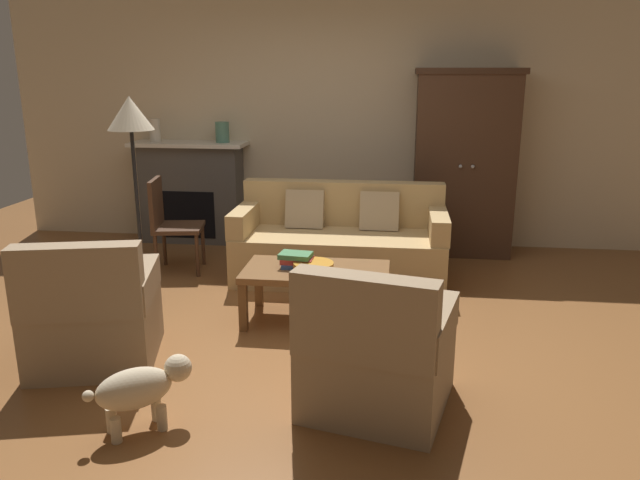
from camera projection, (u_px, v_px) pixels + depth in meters
name	position (u px, v px, depth m)	size (l,w,h in m)	color
ground_plane	(296.00, 327.00, 4.64)	(9.60, 9.60, 0.00)	brown
back_wall	(333.00, 115.00, 6.71)	(7.20, 0.10, 2.80)	beige
fireplace	(192.00, 191.00, 6.87)	(1.26, 0.48, 1.12)	#4C4947
armoire	(464.00, 163.00, 6.34)	(1.06, 0.57, 1.90)	#472D1E
couch	(340.00, 244.00, 5.69)	(1.92, 0.85, 0.86)	tan
coffee_table	(316.00, 275.00, 4.68)	(1.10, 0.60, 0.42)	brown
fruit_bowl	(313.00, 267.00, 4.61)	(0.30, 0.30, 0.06)	orange
book_stack	(297.00, 260.00, 4.69)	(0.27, 0.20, 0.11)	#38569E
mantel_vase_cream	(155.00, 130.00, 6.72)	(0.12, 0.12, 0.25)	beige
mantel_vase_jade	(222.00, 132.00, 6.64)	(0.15, 0.15, 0.22)	slate
armchair_near_left	(93.00, 318.00, 4.00)	(0.93, 0.93, 0.88)	#997F60
armchair_near_right	(376.00, 357.00, 3.45)	(0.92, 0.92, 0.88)	#997F60
side_chair_wooden	(169.00, 219.00, 5.82)	(0.51, 0.51, 0.90)	#472D1E
floor_lamp	(131.00, 126.00, 4.80)	(0.36, 0.36, 1.68)	black
dog	(140.00, 388.00, 3.26)	(0.49, 0.42, 0.39)	beige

